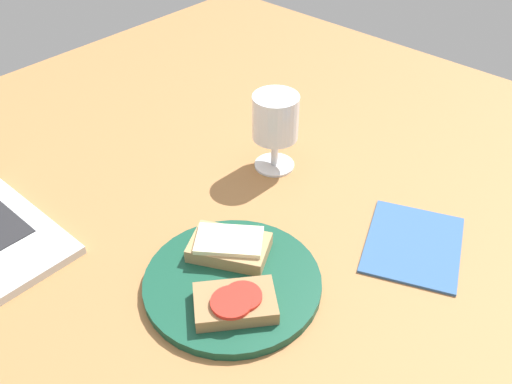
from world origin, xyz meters
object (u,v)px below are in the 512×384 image
plate (232,282)px  wine_glass (275,121)px  sandwich_with_tomato (235,303)px  sandwich_with_cheese (229,246)px  napkin (413,244)px

plate → wine_glass: (23.94, 13.44, 8.00)cm
sandwich_with_tomato → sandwich_with_cheese: bearing=48.5°
napkin → wine_glass: bearing=87.1°
plate → sandwich_with_cheese: 5.21cm
sandwich_with_cheese → sandwich_with_tomato: size_ratio=1.05×
sandwich_with_cheese → napkin: sandwich_with_cheese is taller
plate → sandwich_with_cheese: (3.23, 3.63, 1.89)cm
plate → napkin: 26.33cm
napkin → sandwich_with_tomato: bearing=159.1°
plate → napkin: bearing=-31.0°
sandwich_with_tomato → plate: bearing=48.6°
napkin → plate: bearing=149.0°
sandwich_with_cheese → wine_glass: (20.71, 9.81, 6.11)cm
plate → wine_glass: bearing=29.3°
sandwich_with_cheese → wine_glass: bearing=25.3°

